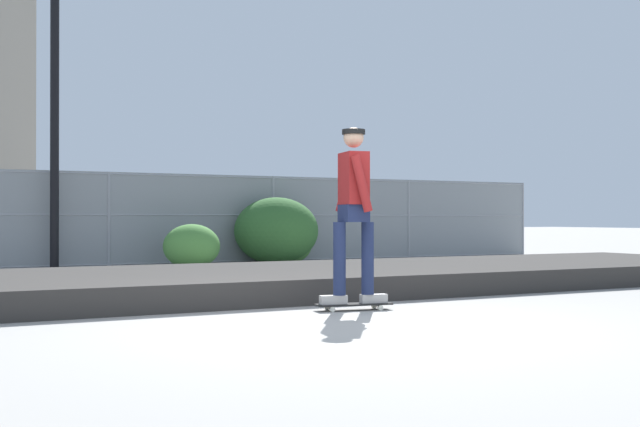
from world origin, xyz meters
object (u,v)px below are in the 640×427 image
object	(u,v)px
skater	(354,203)
shrub_center	(277,231)
shrub_right	(288,245)
skateboard	(354,305)
shrub_left	(192,246)
street_lamp	(55,42)

from	to	relation	value
skater	shrub_center	size ratio (longest dim) A/B	1.02
shrub_right	skateboard	bearing A→B (deg)	-110.48
skateboard	shrub_left	size ratio (longest dim) A/B	0.76
shrub_left	shrub_center	distance (m)	2.11
skateboard	shrub_right	bearing A→B (deg)	69.52
shrub_left	shrub_right	xyz separation A→B (m)	(2.29, 0.58, -0.03)
shrub_right	street_lamp	bearing A→B (deg)	177.76
skateboard	skater	xyz separation A→B (m)	(0.00, -0.00, 1.06)
skateboard	shrub_left	xyz separation A→B (m)	(0.65, 7.28, 0.36)
street_lamp	shrub_left	world-z (taller)	street_lamp
skateboard	shrub_left	world-z (taller)	shrub_left
street_lamp	shrub_center	bearing A→B (deg)	-2.58
shrub_center	shrub_right	size ratio (longest dim) A/B	1.76
street_lamp	shrub_left	xyz separation A→B (m)	(2.37, -0.77, -3.77)
skateboard	shrub_center	xyz separation A→B (m)	(2.66, 7.85, 0.64)
skateboard	shrub_center	distance (m)	8.32
skater	shrub_right	size ratio (longest dim) A/B	1.78
shrub_left	shrub_center	size ratio (longest dim) A/B	0.61
skater	shrub_left	xyz separation A→B (m)	(0.65, 7.28, -0.69)
skater	street_lamp	size ratio (longest dim) A/B	0.27
skateboard	street_lamp	xyz separation A→B (m)	(-1.72, 8.05, 4.13)
shrub_left	shrub_right	bearing A→B (deg)	14.33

